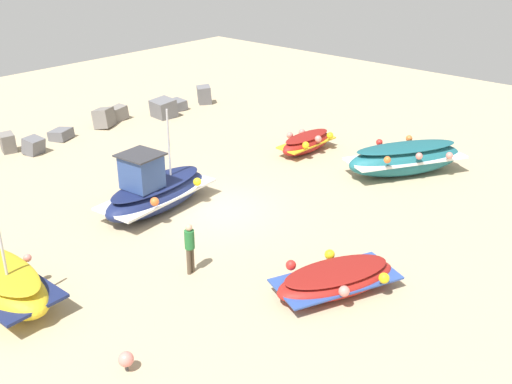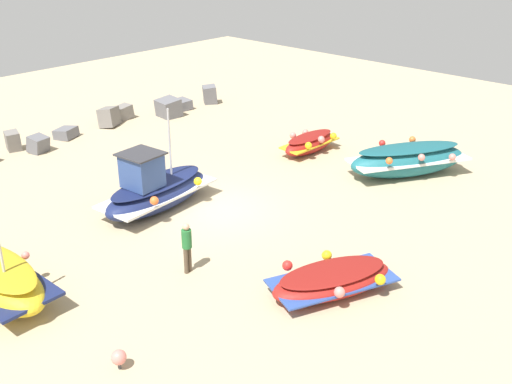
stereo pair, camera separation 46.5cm
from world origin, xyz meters
TOP-DOWN VIEW (x-y plane):
  - ground_plane at (0.00, 0.00)m, footprint 53.69×53.69m
  - fishing_boat_0 at (7.43, 1.39)m, footprint 3.36×1.71m
  - fishing_boat_1 at (-1.59, -6.67)m, footprint 4.30×3.01m
  - fishing_boat_2 at (8.10, -3.52)m, footprint 5.61×4.27m
  - fishing_boat_3 at (-1.56, 1.80)m, footprint 5.13×2.55m
  - person_walking at (-3.82, -2.64)m, footprint 0.32×0.32m
  - breakwater_rocks at (0.03, 11.55)m, footprint 20.79×2.54m
  - mooring_buoy_1 at (-8.06, -4.89)m, footprint 0.40×0.40m

SIDE VIEW (x-z plane):
  - ground_plane at x=0.00m, z-range 0.00..0.00m
  - mooring_buoy_1 at x=-8.06m, z-range 0.08..0.63m
  - fishing_boat_1 at x=-1.59m, z-range -0.02..0.84m
  - breakwater_rocks at x=0.03m, z-range -0.21..1.05m
  - fishing_boat_0 at x=7.43m, z-range -0.02..0.99m
  - fishing_boat_2 at x=8.10m, z-range 0.02..1.47m
  - fishing_boat_3 at x=-1.56m, z-range -1.12..2.72m
  - person_walking at x=-3.82m, z-range 0.14..1.87m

